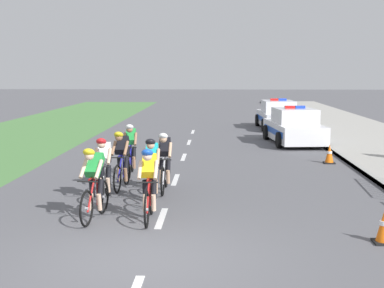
{
  "coord_description": "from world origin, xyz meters",
  "views": [
    {
      "loc": [
        1.1,
        -8.42,
        3.04
      ],
      "look_at": [
        0.49,
        5.86,
        1.1
      ],
      "focal_mm": 50.66,
      "sensor_mm": 36.0,
      "label": 1
    }
  ],
  "objects_px": {
    "cyclist_third": "(104,168)",
    "cyclist_fourth": "(152,169)",
    "traffic_cone_mid": "(384,226)",
    "police_car_nearest": "(294,127)",
    "traffic_cone_far": "(329,154)",
    "police_car_second": "(278,116)",
    "cyclist_fifth": "(122,159)",
    "cyclist_lead": "(94,182)",
    "cyclist_seventh": "(131,149)",
    "cyclist_second": "(149,183)",
    "cyclist_sixth": "(164,161)"
  },
  "relations": [
    {
      "from": "traffic_cone_far",
      "to": "traffic_cone_mid",
      "type": "bearing_deg",
      "value": -95.29
    },
    {
      "from": "cyclist_lead",
      "to": "traffic_cone_far",
      "type": "xyz_separation_m",
      "value": [
        6.23,
        7.1,
        -0.48
      ]
    },
    {
      "from": "cyclist_third",
      "to": "police_car_nearest",
      "type": "xyz_separation_m",
      "value": [
        5.9,
        10.4,
        -0.11
      ]
    },
    {
      "from": "cyclist_lead",
      "to": "traffic_cone_mid",
      "type": "distance_m",
      "value": 5.62
    },
    {
      "from": "cyclist_sixth",
      "to": "cyclist_fourth",
      "type": "bearing_deg",
      "value": -99.79
    },
    {
      "from": "cyclist_second",
      "to": "cyclist_seventh",
      "type": "bearing_deg",
      "value": 103.11
    },
    {
      "from": "cyclist_third",
      "to": "cyclist_sixth",
      "type": "relative_size",
      "value": 1.0
    },
    {
      "from": "traffic_cone_mid",
      "to": "traffic_cone_far",
      "type": "bearing_deg",
      "value": 84.71
    },
    {
      "from": "police_car_nearest",
      "to": "cyclist_third",
      "type": "bearing_deg",
      "value": -119.58
    },
    {
      "from": "cyclist_lead",
      "to": "police_car_second",
      "type": "height_order",
      "value": "police_car_second"
    },
    {
      "from": "cyclist_lead",
      "to": "cyclist_third",
      "type": "height_order",
      "value": "same"
    },
    {
      "from": "cyclist_fourth",
      "to": "cyclist_sixth",
      "type": "distance_m",
      "value": 1.12
    },
    {
      "from": "cyclist_lead",
      "to": "cyclist_fourth",
      "type": "relative_size",
      "value": 1.0
    },
    {
      "from": "traffic_cone_mid",
      "to": "police_car_nearest",
      "type": "bearing_deg",
      "value": 88.67
    },
    {
      "from": "cyclist_fifth",
      "to": "cyclist_sixth",
      "type": "bearing_deg",
      "value": -13.04
    },
    {
      "from": "cyclist_lead",
      "to": "police_car_nearest",
      "type": "bearing_deg",
      "value": 64.41
    },
    {
      "from": "cyclist_fifth",
      "to": "cyclist_fourth",
      "type": "bearing_deg",
      "value": -55.63
    },
    {
      "from": "cyclist_seventh",
      "to": "police_car_nearest",
      "type": "bearing_deg",
      "value": 51.44
    },
    {
      "from": "cyclist_second",
      "to": "traffic_cone_mid",
      "type": "relative_size",
      "value": 2.69
    },
    {
      "from": "police_car_nearest",
      "to": "police_car_second",
      "type": "bearing_deg",
      "value": 90.01
    },
    {
      "from": "police_car_second",
      "to": "traffic_cone_far",
      "type": "height_order",
      "value": "police_car_second"
    },
    {
      "from": "cyclist_third",
      "to": "cyclist_fifth",
      "type": "bearing_deg",
      "value": 81.55
    },
    {
      "from": "cyclist_lead",
      "to": "police_car_second",
      "type": "relative_size",
      "value": 0.38
    },
    {
      "from": "cyclist_sixth",
      "to": "police_car_nearest",
      "type": "bearing_deg",
      "value": 63.9
    },
    {
      "from": "cyclist_fifth",
      "to": "police_car_nearest",
      "type": "height_order",
      "value": "police_car_nearest"
    },
    {
      "from": "cyclist_seventh",
      "to": "police_car_second",
      "type": "distance_m",
      "value": 14.36
    },
    {
      "from": "cyclist_lead",
      "to": "cyclist_third",
      "type": "relative_size",
      "value": 1.0
    },
    {
      "from": "cyclist_second",
      "to": "cyclist_fourth",
      "type": "distance_m",
      "value": 1.61
    },
    {
      "from": "cyclist_fifth",
      "to": "traffic_cone_far",
      "type": "height_order",
      "value": "cyclist_fifth"
    },
    {
      "from": "cyclist_second",
      "to": "cyclist_lead",
      "type": "bearing_deg",
      "value": 178.64
    },
    {
      "from": "cyclist_third",
      "to": "police_car_second",
      "type": "relative_size",
      "value": 0.39
    },
    {
      "from": "traffic_cone_mid",
      "to": "cyclist_seventh",
      "type": "bearing_deg",
      "value": 131.91
    },
    {
      "from": "cyclist_fifth",
      "to": "traffic_cone_mid",
      "type": "bearing_deg",
      "value": -38.02
    },
    {
      "from": "cyclist_fifth",
      "to": "cyclist_third",
      "type": "bearing_deg",
      "value": -98.45
    },
    {
      "from": "cyclist_second",
      "to": "police_car_nearest",
      "type": "xyz_separation_m",
      "value": [
        4.64,
        12.06,
        -0.11
      ]
    },
    {
      "from": "cyclist_third",
      "to": "cyclist_fourth",
      "type": "distance_m",
      "value": 1.13
    },
    {
      "from": "cyclist_fourth",
      "to": "cyclist_second",
      "type": "bearing_deg",
      "value": -85.28
    },
    {
      "from": "cyclist_seventh",
      "to": "traffic_cone_far",
      "type": "distance_m",
      "value": 6.66
    },
    {
      "from": "police_car_nearest",
      "to": "traffic_cone_mid",
      "type": "xyz_separation_m",
      "value": [
        -0.31,
        -13.31,
        -0.37
      ]
    },
    {
      "from": "cyclist_lead",
      "to": "cyclist_second",
      "type": "bearing_deg",
      "value": -1.36
    },
    {
      "from": "cyclist_third",
      "to": "traffic_cone_far",
      "type": "distance_m",
      "value": 8.41
    },
    {
      "from": "cyclist_seventh",
      "to": "cyclist_fourth",
      "type": "bearing_deg",
      "value": -72.9
    },
    {
      "from": "cyclist_seventh",
      "to": "cyclist_sixth",
      "type": "bearing_deg",
      "value": -60.82
    },
    {
      "from": "cyclist_seventh",
      "to": "police_car_nearest",
      "type": "distance_m",
      "value": 9.25
    },
    {
      "from": "cyclist_third",
      "to": "police_car_second",
      "type": "xyz_separation_m",
      "value": [
        5.9,
        16.32,
        -0.11
      ]
    },
    {
      "from": "cyclist_fifth",
      "to": "traffic_cone_mid",
      "type": "xyz_separation_m",
      "value": [
        5.4,
        -4.22,
        -0.48
      ]
    },
    {
      "from": "cyclist_seventh",
      "to": "police_car_second",
      "type": "height_order",
      "value": "police_car_second"
    },
    {
      "from": "cyclist_third",
      "to": "police_car_second",
      "type": "height_order",
      "value": "police_car_second"
    },
    {
      "from": "cyclist_lead",
      "to": "cyclist_second",
      "type": "xyz_separation_m",
      "value": [
        1.12,
        -0.03,
        0.0
      ]
    },
    {
      "from": "cyclist_fifth",
      "to": "traffic_cone_far",
      "type": "distance_m",
      "value": 7.46
    }
  ]
}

